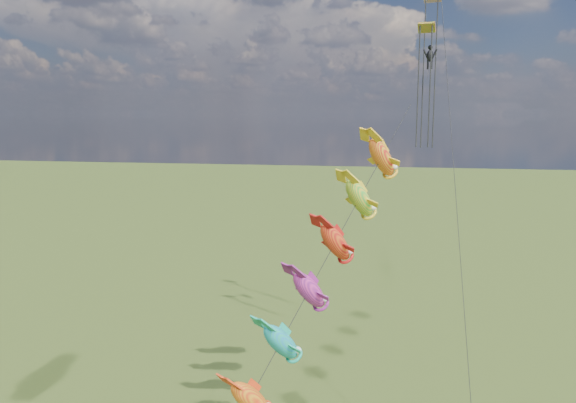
# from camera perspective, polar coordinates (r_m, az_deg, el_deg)

# --- Properties ---
(fish_windsock_rig) EXTENTS (8.64, 13.55, 16.25)m
(fish_windsock_rig) POSITION_cam_1_polar(r_m,az_deg,el_deg) (24.79, 3.50, -6.59)
(fish_windsock_rig) COLOR brown
(fish_windsock_rig) RESTS_ON ground
(parafoil_rig) EXTENTS (2.74, 17.44, 27.71)m
(parafoil_rig) POSITION_cam_1_polar(r_m,az_deg,el_deg) (35.82, 14.31, 13.65)
(parafoil_rig) COLOR brown
(parafoil_rig) RESTS_ON ground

